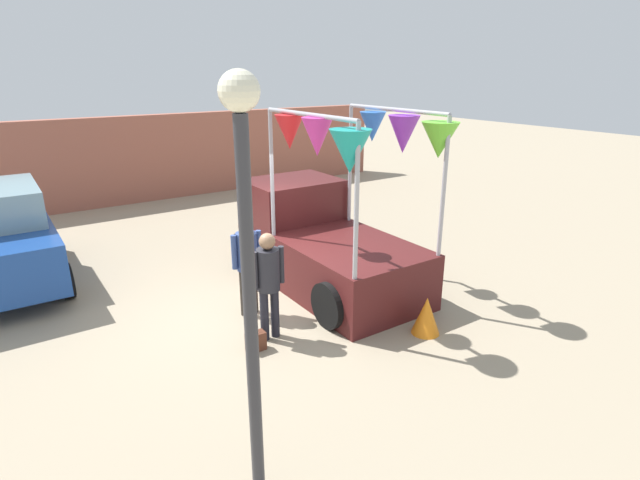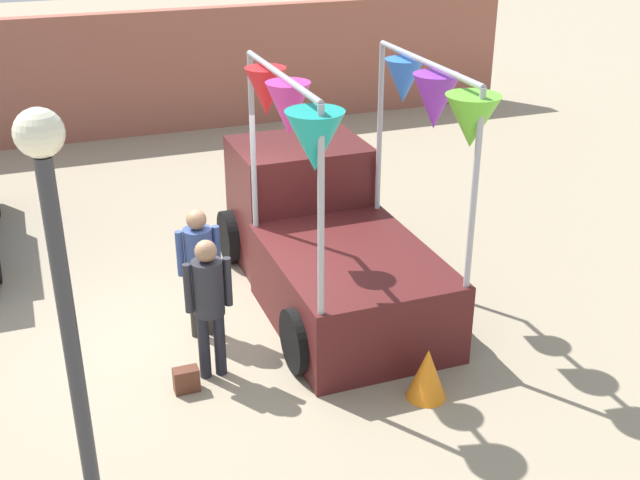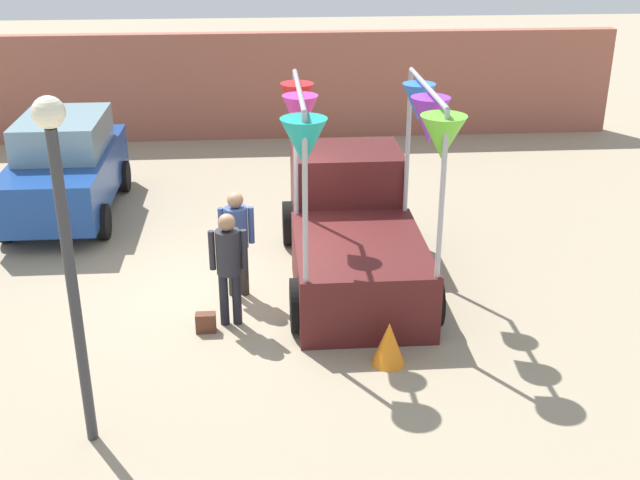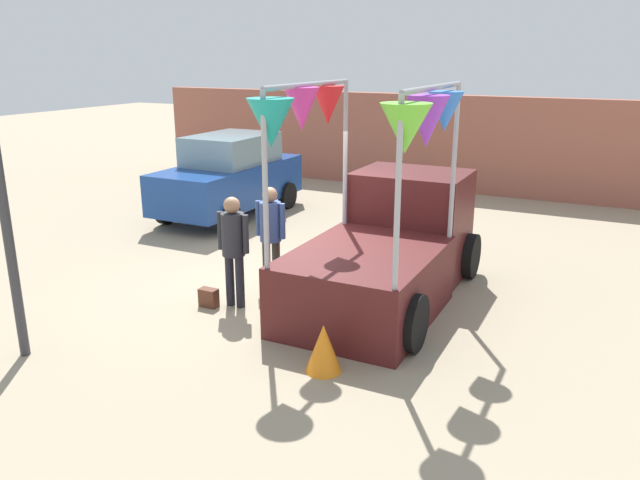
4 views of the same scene
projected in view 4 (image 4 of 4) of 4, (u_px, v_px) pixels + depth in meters
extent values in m
plane|color=gray|center=(285.00, 290.00, 10.07)|extent=(60.00, 60.00, 0.00)
cube|color=#4C1919|center=(365.00, 284.00, 8.89)|extent=(1.90, 2.60, 1.00)
cube|color=#4C1919|center=(410.00, 224.00, 10.49)|extent=(1.80, 1.40, 1.80)
cube|color=#8CB2C6|center=(412.00, 198.00, 10.36)|extent=(1.76, 1.37, 0.60)
cylinder|color=black|center=(365.00, 241.00, 11.34)|extent=(0.22, 0.76, 0.76)
cylinder|color=black|center=(470.00, 256.00, 10.54)|extent=(0.22, 0.76, 0.76)
cylinder|color=black|center=(283.00, 298.00, 8.73)|extent=(0.22, 0.76, 0.76)
cylinder|color=black|center=(413.00, 323.00, 7.92)|extent=(0.22, 0.76, 0.76)
cylinder|color=#A5A5AD|center=(345.00, 155.00, 9.84)|extent=(0.07, 0.07, 2.26)
cylinder|color=#A5A5AD|center=(454.00, 163.00, 9.10)|extent=(0.07, 0.07, 2.26)
cylinder|color=#A5A5AD|center=(265.00, 182.00, 7.74)|extent=(0.07, 0.07, 2.26)
cylinder|color=#A5A5AD|center=(398.00, 196.00, 7.00)|extent=(0.07, 0.07, 2.26)
cylinder|color=#A5A5AD|center=(310.00, 85.00, 8.47)|extent=(0.07, 2.44, 0.07)
cylinder|color=#A5A5AD|center=(434.00, 88.00, 7.73)|extent=(0.07, 2.44, 0.07)
cone|color=teal|center=(271.00, 123.00, 7.69)|extent=(0.83, 0.83, 0.61)
cone|color=#66CC33|center=(405.00, 129.00, 6.94)|extent=(0.74, 0.74, 0.56)
cone|color=#D83399|center=(302.00, 109.00, 8.35)|extent=(0.65, 0.65, 0.57)
cone|color=purple|center=(427.00, 121.00, 7.64)|extent=(0.58, 0.58, 0.63)
cone|color=red|center=(328.00, 105.00, 9.05)|extent=(0.67, 0.67, 0.55)
cone|color=blue|center=(445.00, 112.00, 8.32)|extent=(0.65, 0.65, 0.53)
cube|color=navy|center=(229.00, 183.00, 14.45)|extent=(1.70, 4.00, 0.90)
cube|color=#72939E|center=(231.00, 149.00, 14.36)|extent=(1.50, 2.10, 0.66)
cylinder|color=black|center=(230.00, 189.00, 16.01)|extent=(0.18, 0.64, 0.64)
cylinder|color=black|center=(288.00, 195.00, 15.29)|extent=(0.18, 0.64, 0.64)
cylinder|color=black|center=(166.00, 210.00, 13.87)|extent=(0.18, 0.64, 0.64)
cylinder|color=black|center=(230.00, 219.00, 13.15)|extent=(0.18, 0.64, 0.64)
cylinder|color=black|center=(230.00, 280.00, 9.35)|extent=(0.13, 0.13, 0.81)
cylinder|color=black|center=(240.00, 282.00, 9.28)|extent=(0.13, 0.13, 0.81)
cylinder|color=#26262D|center=(233.00, 234.00, 9.11)|extent=(0.34, 0.34, 0.64)
sphere|color=#997051|center=(232.00, 205.00, 8.98)|extent=(0.24, 0.24, 0.24)
cylinder|color=#26262D|center=(220.00, 230.00, 9.19)|extent=(0.09, 0.09, 0.57)
cylinder|color=#26262D|center=(246.00, 234.00, 9.01)|extent=(0.09, 0.09, 0.57)
cylinder|color=#2D2823|center=(267.00, 263.00, 10.09)|extent=(0.13, 0.13, 0.80)
cylinder|color=#2D2823|center=(276.00, 265.00, 10.01)|extent=(0.13, 0.13, 0.80)
cylinder|color=#33477F|center=(270.00, 222.00, 9.85)|extent=(0.34, 0.34, 0.63)
sphere|color=#997051|center=(270.00, 195.00, 9.72)|extent=(0.24, 0.24, 0.24)
cylinder|color=#33477F|center=(258.00, 218.00, 9.93)|extent=(0.09, 0.09, 0.57)
cylinder|color=#33477F|center=(282.00, 221.00, 9.75)|extent=(0.09, 0.09, 0.57)
cube|color=#592D1E|center=(209.00, 298.00, 9.37)|extent=(0.28, 0.16, 0.28)
cylinder|color=#333338|center=(5.00, 217.00, 7.39)|extent=(0.12, 0.12, 3.60)
cube|color=#9E5947|center=(439.00, 143.00, 17.15)|extent=(18.00, 0.36, 2.60)
cone|color=orange|center=(324.00, 348.00, 7.41)|extent=(0.60, 0.60, 0.60)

